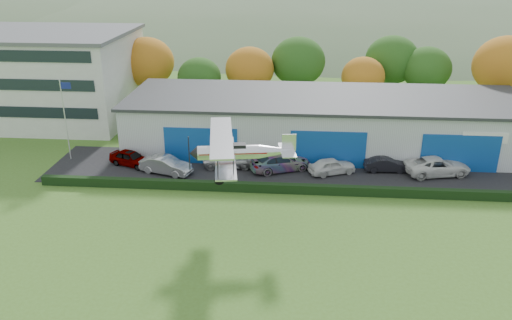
# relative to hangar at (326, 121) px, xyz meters

# --- Properties ---
(ground) EXTENTS (300.00, 300.00, 0.00)m
(ground) POSITION_rel_hangar_xyz_m (-5.00, -27.98, -2.66)
(ground) COLOR #446A21
(ground) RESTS_ON ground
(apron) EXTENTS (48.00, 9.00, 0.05)m
(apron) POSITION_rel_hangar_xyz_m (-2.00, -6.98, -2.63)
(apron) COLOR black
(apron) RESTS_ON ground
(hedge) EXTENTS (46.00, 0.60, 0.80)m
(hedge) POSITION_rel_hangar_xyz_m (-2.00, -11.78, -2.26)
(hedge) COLOR black
(hedge) RESTS_ON ground
(hangar) EXTENTS (40.60, 12.60, 5.30)m
(hangar) POSITION_rel_hangar_xyz_m (0.00, 0.00, 0.00)
(hangar) COLOR #B2B7BC
(hangar) RESTS_ON ground
(office_block) EXTENTS (20.60, 15.60, 10.40)m
(office_block) POSITION_rel_hangar_xyz_m (-33.00, 7.02, 2.56)
(office_block) COLOR silver
(office_block) RESTS_ON ground
(flagpole) EXTENTS (1.05, 0.10, 8.00)m
(flagpole) POSITION_rel_hangar_xyz_m (-24.88, -5.98, 2.13)
(flagpole) COLOR silver
(flagpole) RESTS_ON ground
(tree_belt) EXTENTS (75.70, 13.22, 10.12)m
(tree_belt) POSITION_rel_hangar_xyz_m (-4.15, 12.64, 2.95)
(tree_belt) COLOR #3D2614
(tree_belt) RESTS_ON ground
(distant_hills) EXTENTS (430.00, 196.00, 56.00)m
(distant_hills) POSITION_rel_hangar_xyz_m (-9.38, 112.02, -15.70)
(distant_hills) COLOR #4C6642
(distant_hills) RESTS_ON ground
(car_0) EXTENTS (4.62, 3.20, 1.46)m
(car_0) POSITION_rel_hangar_xyz_m (-18.57, -7.07, -1.88)
(car_0) COLOR gray
(car_0) RESTS_ON apron
(car_1) EXTENTS (5.11, 2.99, 1.59)m
(car_1) POSITION_rel_hangar_xyz_m (-14.79, -8.64, -1.81)
(car_1) COLOR silver
(car_1) RESTS_ON apron
(car_2) EXTENTS (5.21, 2.78, 1.39)m
(car_2) POSITION_rel_hangar_xyz_m (-9.18, -6.57, -1.91)
(car_2) COLOR silver
(car_2) RESTS_ON apron
(car_3) EXTENTS (6.13, 4.30, 1.65)m
(car_3) POSITION_rel_hangar_xyz_m (-4.37, -7.07, -1.78)
(car_3) COLOR gray
(car_3) RESTS_ON apron
(car_4) EXTENTS (4.65, 3.23, 1.47)m
(car_4) POSITION_rel_hangar_xyz_m (0.36, -7.47, -1.87)
(car_4) COLOR silver
(car_4) RESTS_ON apron
(car_5) EXTENTS (4.13, 1.64, 1.34)m
(car_5) POSITION_rel_hangar_xyz_m (5.40, -6.51, -1.94)
(car_5) COLOR black
(car_5) RESTS_ON apron
(car_6) EXTENTS (6.33, 3.93, 1.63)m
(car_6) POSITION_rel_hangar_xyz_m (9.91, -6.88, -1.79)
(car_6) COLOR silver
(car_6) RESTS_ON apron
(biplane) EXTENTS (7.65, 8.76, 3.26)m
(biplane) POSITION_rel_hangar_xyz_m (-7.10, -17.46, 3.25)
(biplane) COLOR silver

